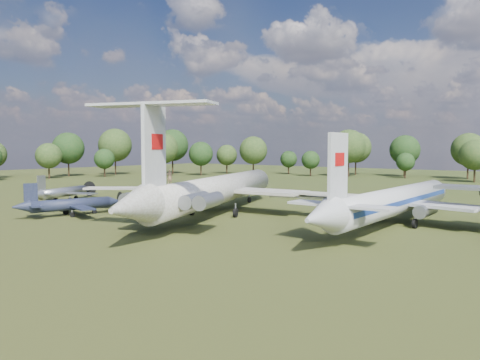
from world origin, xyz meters
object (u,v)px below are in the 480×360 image
Objects in this scene: il62_airliner at (219,195)px; person_on_il62 at (170,177)px; small_prop_west at (71,207)px; small_prop_northwest at (64,194)px; tu104_jet at (395,206)px.

person_on_il62 reaches higher than il62_airliner.
person_on_il62 is (19.93, -0.37, 4.93)m from small_prop_west.
il62_airliner is 15.28m from person_on_il62.
small_prop_west is 18.54m from small_prop_northwest.
il62_airliner reaches higher than tu104_jet.
small_prop_northwest is at bearing -58.50° from person_on_il62.
tu104_jet reaches higher than small_prop_northwest.
il62_airliner is 1.21× the size of tu104_jet.
small_prop_west is at bearing -157.99° from il62_airliner.
small_prop_northwest is 10.42× the size of person_on_il62.
tu104_jet is 26.76m from person_on_il62.
small_prop_west is 20.54m from person_on_il62.
small_prop_northwest is at bearing 167.59° from small_prop_west.
small_prop_west is at bearing -47.53° from small_prop_northwest.
small_prop_northwest reaches higher than small_prop_west.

